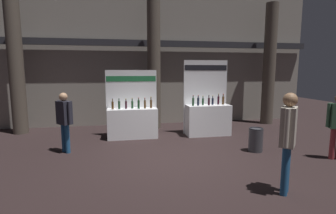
# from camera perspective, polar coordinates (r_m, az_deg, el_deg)

# --- Properties ---
(ground_plane) EXTENTS (26.80, 26.80, 0.00)m
(ground_plane) POSITION_cam_1_polar(r_m,az_deg,el_deg) (6.52, 1.27, -11.51)
(ground_plane) COLOR black
(hall_colonnade) EXTENTS (13.40, 1.32, 5.91)m
(hall_colonnade) POSITION_cam_1_polar(r_m,az_deg,el_deg) (10.55, -3.74, 11.84)
(hall_colonnade) COLOR gray
(hall_colonnade) RESTS_ON ground_plane
(exhibitor_booth_0) EXTENTS (1.68, 0.66, 2.21)m
(exhibitor_booth_0) POSITION_cam_1_polar(r_m,az_deg,el_deg) (8.51, -7.90, -2.90)
(exhibitor_booth_0) COLOR white
(exhibitor_booth_0) RESTS_ON ground_plane
(exhibitor_booth_1) EXTENTS (1.55, 0.66, 2.54)m
(exhibitor_booth_1) POSITION_cam_1_polar(r_m,az_deg,el_deg) (8.89, 8.78, -2.07)
(exhibitor_booth_1) COLOR white
(exhibitor_booth_1) RESTS_ON ground_plane
(trash_bin) EXTENTS (0.38, 0.38, 0.65)m
(trash_bin) POSITION_cam_1_polar(r_m,az_deg,el_deg) (7.43, 18.90, -6.88)
(trash_bin) COLOR #38383D
(trash_bin) RESTS_ON ground_plane
(visitor_2) EXTENTS (0.42, 0.42, 1.81)m
(visitor_2) POSITION_cam_1_polar(r_m,az_deg,el_deg) (4.96, 25.08, -5.50)
(visitor_2) COLOR navy
(visitor_2) RESTS_ON ground_plane
(visitor_4) EXTENTS (0.45, 0.46, 1.61)m
(visitor_4) POSITION_cam_1_polar(r_m,az_deg,el_deg) (7.33, -22.01, -2.10)
(visitor_4) COLOR navy
(visitor_4) RESTS_ON ground_plane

